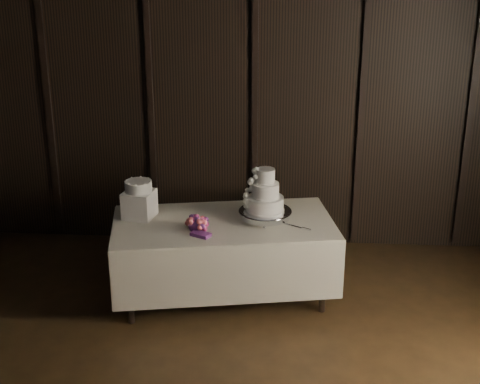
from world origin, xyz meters
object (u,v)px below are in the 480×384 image
(display_table, at_px, (224,256))
(cake_stand, at_px, (265,215))
(bouquet, at_px, (197,224))
(small_cake, at_px, (138,186))
(box_pedestal, at_px, (139,204))
(wedding_cake, at_px, (262,195))

(display_table, height_order, cake_stand, cake_stand)
(bouquet, relative_size, small_cake, 1.53)
(box_pedestal, xyz_separation_m, small_cake, (-0.00, 0.00, 0.17))
(display_table, bearing_deg, wedding_cake, -2.07)
(wedding_cake, height_order, small_cake, wedding_cake)
(bouquet, bearing_deg, small_cake, 154.21)
(bouquet, distance_m, small_cake, 0.67)
(wedding_cake, distance_m, box_pedestal, 1.13)
(display_table, relative_size, wedding_cake, 5.40)
(small_cake, bearing_deg, wedding_cake, -0.38)
(box_pedestal, bearing_deg, small_cake, 180.00)
(cake_stand, distance_m, box_pedestal, 1.15)
(display_table, bearing_deg, bouquet, -145.88)
(display_table, xyz_separation_m, box_pedestal, (-0.78, 0.06, 0.47))
(cake_stand, xyz_separation_m, wedding_cake, (-0.03, -0.02, 0.20))
(bouquet, xyz_separation_m, small_cake, (-0.56, 0.27, 0.24))
(display_table, height_order, wedding_cake, wedding_cake)
(display_table, relative_size, cake_stand, 4.44)
(box_pedestal, relative_size, small_cake, 1.06)
(box_pedestal, bearing_deg, cake_stand, 0.46)
(cake_stand, bearing_deg, bouquet, -154.45)
(box_pedestal, bearing_deg, wedding_cake, -0.38)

